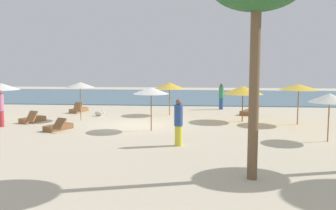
{
  "coord_description": "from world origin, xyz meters",
  "views": [
    {
      "loc": [
        3.4,
        -19.87,
        3.42
      ],
      "look_at": [
        1.66,
        0.15,
        1.1
      ],
      "focal_mm": 40.19,
      "sensor_mm": 36.0,
      "label": 1
    }
  ],
  "objects": [
    {
      "name": "ocean_water",
      "position": [
        0.0,
        17.0,
        0.03
      ],
      "size": [
        48.0,
        16.0,
        0.06
      ],
      "primitive_type": "cube",
      "color": "#476B7F",
      "rests_on": "ground_plane"
    },
    {
      "name": "dog",
      "position": [
        -2.97,
        3.19,
        0.17
      ],
      "size": [
        0.68,
        0.5,
        0.32
      ],
      "color": "silver",
      "rests_on": "ground_plane"
    },
    {
      "name": "umbrella_1",
      "position": [
        8.87,
        -3.46,
        1.89
      ],
      "size": [
        1.76,
        1.76,
        2.09
      ],
      "color": "olive",
      "rests_on": "ground_plane"
    },
    {
      "name": "umbrella_4",
      "position": [
        -8.67,
        1.94,
        1.92
      ],
      "size": [
        2.18,
        2.18,
        2.12
      ],
      "color": "brown",
      "rests_on": "ground_plane"
    },
    {
      "name": "umbrella_3",
      "position": [
        8.7,
        0.99,
        2.06
      ],
      "size": [
        2.11,
        2.11,
        2.22
      ],
      "color": "brown",
      "rests_on": "ground_plane"
    },
    {
      "name": "person_0",
      "position": [
        4.89,
        7.29,
        0.95
      ],
      "size": [
        0.46,
        0.46,
        1.86
      ],
      "color": "#2D4C8C",
      "rests_on": "ground_plane"
    },
    {
      "name": "lounger_0",
      "position": [
        6.52,
        4.67,
        0.17
      ],
      "size": [
        1.27,
        1.76,
        0.7
      ],
      "color": "brown",
      "rests_on": "ground_plane"
    },
    {
      "name": "ground_plane",
      "position": [
        0.0,
        0.0,
        0.0
      ],
      "size": [
        60.0,
        60.0,
        0.0
      ],
      "primitive_type": "plane",
      "color": "beige"
    },
    {
      "name": "umbrella_5",
      "position": [
        -3.59,
        1.42,
        2.08
      ],
      "size": [
        1.71,
        1.71,
        2.25
      ],
      "color": "olive",
      "rests_on": "ground_plane"
    },
    {
      "name": "person_2",
      "position": [
        2.52,
        -4.8,
        0.97
      ],
      "size": [
        0.49,
        0.49,
        1.91
      ],
      "color": "yellow",
      "rests_on": "ground_plane"
    },
    {
      "name": "umbrella_6",
      "position": [
        5.8,
        1.77,
        1.82
      ],
      "size": [
        2.29,
        2.29,
        2.05
      ],
      "color": "brown",
      "rests_on": "ground_plane"
    },
    {
      "name": "umbrella_2",
      "position": [
        1.42,
        4.04,
        1.9
      ],
      "size": [
        1.91,
        1.91,
        2.1
      ],
      "color": "olive",
      "rests_on": "ground_plane"
    },
    {
      "name": "lounger_3",
      "position": [
        -4.84,
        4.81,
        0.17
      ],
      "size": [
        0.96,
        1.72,
        0.75
      ],
      "color": "olive",
      "rests_on": "ground_plane"
    },
    {
      "name": "lounger_1",
      "position": [
        -6.1,
        0.49,
        0.17
      ],
      "size": [
        1.18,
        1.76,
        0.72
      ],
      "color": "olive",
      "rests_on": "ground_plane"
    },
    {
      "name": "lounger_2",
      "position": [
        -3.69,
        -1.83,
        0.17
      ],
      "size": [
        1.27,
        1.77,
        0.69
      ],
      "color": "brown",
      "rests_on": "ground_plane"
    },
    {
      "name": "umbrella_0",
      "position": [
        0.97,
        -1.54,
        2.0
      ],
      "size": [
        1.78,
        1.78,
        2.17
      ],
      "color": "brown",
      "rests_on": "ground_plane"
    },
    {
      "name": "person_1",
      "position": [
        -7.07,
        -1.13,
        0.99
      ],
      "size": [
        0.43,
        0.43,
        1.94
      ],
      "color": "#BF3338",
      "rests_on": "ground_plane"
    }
  ]
}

